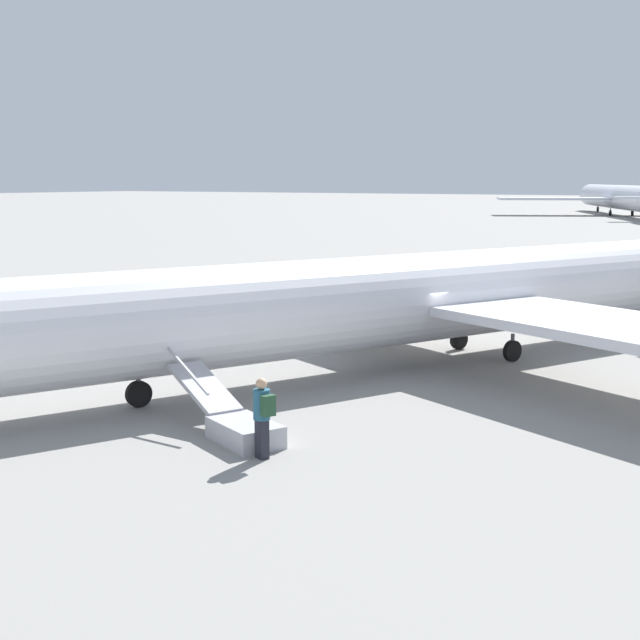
{
  "coord_description": "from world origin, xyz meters",
  "views": [
    {
      "loc": [
        25.27,
        11.92,
        5.86
      ],
      "look_at": [
        4.33,
        -1.0,
        1.96
      ],
      "focal_mm": 50.0,
      "sensor_mm": 36.0,
      "label": 1
    }
  ],
  "objects_px": {
    "boarding_stairs": "(236,422)",
    "passenger": "(263,413)",
    "airplane_far_center": "(617,197)",
    "airplane_main": "(445,294)"
  },
  "relations": [
    {
      "from": "airplane_far_center",
      "to": "boarding_stairs",
      "type": "relative_size",
      "value": 11.48
    },
    {
      "from": "passenger",
      "to": "airplane_main",
      "type": "bearing_deg",
      "value": -61.02
    },
    {
      "from": "airplane_main",
      "to": "boarding_stairs",
      "type": "xyz_separation_m",
      "value": [
        10.53,
        -0.45,
        -1.81
      ]
    },
    {
      "from": "boarding_stairs",
      "to": "passenger",
      "type": "distance_m",
      "value": 1.74
    },
    {
      "from": "airplane_far_center",
      "to": "boarding_stairs",
      "type": "height_order",
      "value": "airplane_far_center"
    },
    {
      "from": "boarding_stairs",
      "to": "passenger",
      "type": "relative_size",
      "value": 2.34
    },
    {
      "from": "airplane_main",
      "to": "airplane_far_center",
      "type": "relative_size",
      "value": 0.72
    },
    {
      "from": "boarding_stairs",
      "to": "passenger",
      "type": "xyz_separation_m",
      "value": [
        0.88,
        1.37,
        0.62
      ]
    },
    {
      "from": "airplane_far_center",
      "to": "passenger",
      "type": "bearing_deg",
      "value": 164.09
    },
    {
      "from": "boarding_stairs",
      "to": "passenger",
      "type": "height_order",
      "value": "boarding_stairs"
    }
  ]
}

